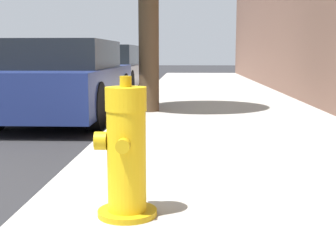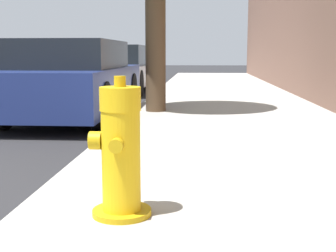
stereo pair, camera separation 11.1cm
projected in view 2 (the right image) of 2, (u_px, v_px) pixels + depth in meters
The scene contains 4 objects.
sidewalk_slab at pixel (276, 211), 3.11m from camera, with size 3.33×40.00×0.15m.
fire_hydrant at pixel (121, 154), 2.77m from camera, with size 0.37×0.36×0.84m.
parked_car_near at pixel (74, 80), 8.04m from camera, with size 1.69×4.39×1.33m.
parked_car_mid at pixel (118, 69), 13.42m from camera, with size 1.74×4.37×1.33m.
Camera 2 is at (3.15, -3.03, 1.12)m, focal length 50.00 mm.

